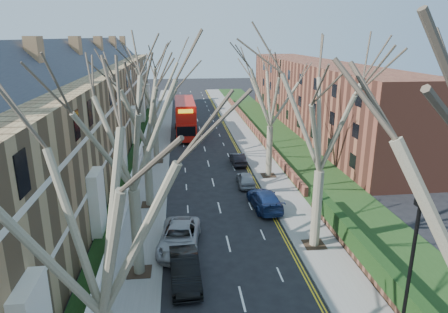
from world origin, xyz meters
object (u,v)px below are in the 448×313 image
object	(u,v)px
double_decker_bus	(185,118)
car_right_near	(265,199)
lamp_post	(407,294)
car_left_mid	(185,270)

from	to	relation	value
double_decker_bus	car_right_near	world-z (taller)	double_decker_bus
lamp_post	double_decker_bus	size ratio (longest dim) A/B	0.69
lamp_post	car_right_near	xyz separation A→B (m)	(-1.30, 18.06, -3.81)
car_left_mid	car_right_near	bearing A→B (deg)	52.03
double_decker_bus	car_right_near	size ratio (longest dim) A/B	2.26
car_right_near	double_decker_bus	bearing A→B (deg)	-81.01
lamp_post	car_left_mid	distance (m)	12.23
lamp_post	car_right_near	world-z (taller)	lamp_post
lamp_post	double_decker_bus	world-z (taller)	lamp_post
lamp_post	car_left_mid	world-z (taller)	lamp_post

